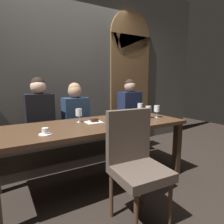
% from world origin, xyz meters
% --- Properties ---
extents(ground, '(9.00, 9.00, 0.00)m').
position_xyz_m(ground, '(0.00, 0.00, 0.00)').
color(ground, black).
extents(back_wall_tiled, '(6.00, 0.12, 3.00)m').
position_xyz_m(back_wall_tiled, '(0.00, 1.22, 1.50)').
color(back_wall_tiled, '#4C4944').
rests_on(back_wall_tiled, ground).
extents(arched_door, '(0.90, 0.05, 2.55)m').
position_xyz_m(arched_door, '(1.35, 1.15, 1.36)').
color(arched_door, brown).
rests_on(arched_door, ground).
extents(dining_table, '(2.20, 0.84, 0.74)m').
position_xyz_m(dining_table, '(0.00, 0.00, 0.65)').
color(dining_table, '#412B1C').
rests_on(dining_table, ground).
extents(banquette_bench, '(2.50, 0.44, 0.45)m').
position_xyz_m(banquette_bench, '(0.00, 0.70, 0.23)').
color(banquette_bench, '#312A23').
rests_on(banquette_bench, ground).
extents(chair_near_side, '(0.47, 0.47, 0.98)m').
position_xyz_m(chair_near_side, '(0.05, -0.72, 0.56)').
color(chair_near_side, '#4C3321').
rests_on(chair_near_side, ground).
extents(diner_redhead, '(0.36, 0.24, 0.83)m').
position_xyz_m(diner_redhead, '(-0.47, 0.71, 0.84)').
color(diner_redhead, black).
rests_on(diner_redhead, banquette_bench).
extents(diner_bearded, '(0.36, 0.24, 0.76)m').
position_xyz_m(diner_bearded, '(0.03, 0.70, 0.81)').
color(diner_bearded, navy).
rests_on(diner_bearded, banquette_bench).
extents(diner_far_end, '(0.36, 0.24, 0.81)m').
position_xyz_m(diner_far_end, '(1.04, 0.73, 0.83)').
color(diner_far_end, '#192342').
rests_on(diner_far_end, banquette_bench).
extents(wine_glass_near_right, '(0.08, 0.08, 0.16)m').
position_xyz_m(wine_glass_near_right, '(0.87, 0.24, 0.85)').
color(wine_glass_near_right, silver).
rests_on(wine_glass_near_right, dining_table).
extents(wine_glass_end_left, '(0.08, 0.08, 0.16)m').
position_xyz_m(wine_glass_end_left, '(-0.12, 0.16, 0.85)').
color(wine_glass_end_left, silver).
rests_on(wine_glass_end_left, dining_table).
extents(wine_glass_far_right, '(0.08, 0.08, 0.16)m').
position_xyz_m(wine_glass_far_right, '(0.90, -0.08, 0.86)').
color(wine_glass_far_right, silver).
rests_on(wine_glass_far_right, dining_table).
extents(wine_glass_near_left, '(0.08, 0.08, 0.16)m').
position_xyz_m(wine_glass_near_left, '(0.77, -0.06, 0.86)').
color(wine_glass_near_left, silver).
rests_on(wine_glass_near_left, dining_table).
extents(espresso_cup, '(0.12, 0.12, 0.06)m').
position_xyz_m(espresso_cup, '(-0.59, -0.19, 0.77)').
color(espresso_cup, white).
rests_on(espresso_cup, dining_table).
extents(dessert_plate, '(0.19, 0.19, 0.05)m').
position_xyz_m(dessert_plate, '(0.02, 0.05, 0.75)').
color(dessert_plate, white).
rests_on(dessert_plate, dining_table).
extents(folded_napkin, '(0.14, 0.13, 0.01)m').
position_xyz_m(folded_napkin, '(0.42, 0.26, 0.74)').
color(folded_napkin, silver).
rests_on(folded_napkin, dining_table).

